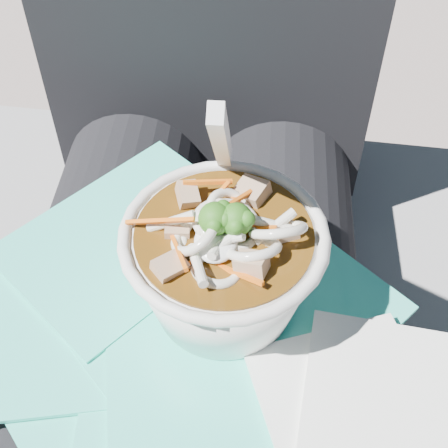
# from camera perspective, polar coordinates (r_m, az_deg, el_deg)

# --- Properties ---
(stone_ledge) EXTENTS (1.03, 0.57, 0.48)m
(stone_ledge) POSITION_cam_1_polar(r_m,az_deg,el_deg) (0.93, -1.51, -12.77)
(stone_ledge) COLOR slate
(stone_ledge) RESTS_ON ground
(lap) EXTENTS (0.32, 0.48, 0.15)m
(lap) POSITION_cam_1_polar(r_m,az_deg,el_deg) (0.58, -3.52, -10.94)
(lap) COLOR black
(lap) RESTS_ON stone_ledge
(person_body) EXTENTS (0.34, 0.94, 1.02)m
(person_body) POSITION_cam_1_polar(r_m,az_deg,el_deg) (0.62, -2.62, -2.63)
(person_body) COLOR black
(person_body) RESTS_ON ground
(plastic_bag) EXTENTS (0.36, 0.35, 0.02)m
(plastic_bag) POSITION_cam_1_polar(r_m,az_deg,el_deg) (0.49, -4.69, -9.54)
(plastic_bag) COLOR #32D3BA
(plastic_bag) RESTS_ON lap
(napkins) EXTENTS (0.18, 0.15, 0.01)m
(napkins) POSITION_cam_1_polar(r_m,az_deg,el_deg) (0.46, 13.32, -15.72)
(napkins) COLOR white
(napkins) RESTS_ON plastic_bag
(udon_bowl) EXTENTS (0.18, 0.18, 0.19)m
(udon_bowl) POSITION_cam_1_polar(r_m,az_deg,el_deg) (0.45, 0.01, -3.30)
(udon_bowl) COLOR white
(udon_bowl) RESTS_ON plastic_bag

